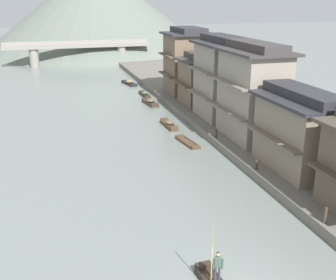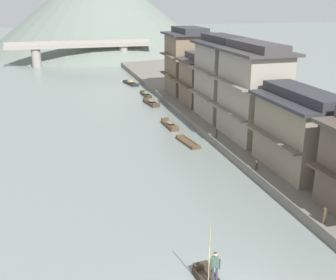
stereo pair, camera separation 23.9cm
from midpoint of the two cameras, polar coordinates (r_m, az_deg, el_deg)
name	(u,v)px [view 2 (the right image)]	position (r m, az deg, el deg)	size (l,w,h in m)	color
riverbank_right	(251,109)	(51.46, 11.50, 4.18)	(18.00, 110.00, 0.72)	#6B665B
boatman_person	(215,264)	(20.01, 6.78, -16.49)	(0.57, 0.31, 3.04)	black
boat_moored_nearest	(188,143)	(39.43, 2.90, -0.35)	(1.39, 3.80, 0.35)	brown
boat_moored_second	(170,125)	(44.48, 0.39, 2.13)	(1.02, 3.67, 0.72)	brown
boat_moored_third	(151,102)	(54.08, -2.19, 5.19)	(1.50, 3.77, 0.80)	#423328
boat_moored_far	(131,83)	(67.36, -5.04, 7.84)	(1.91, 4.38, 0.76)	#232326
boat_midriver_drifting	(146,94)	(59.15, -2.96, 6.28)	(0.93, 3.91, 0.61)	#33281E
house_waterfront_second	(300,131)	(32.55, 17.83, 1.23)	(5.18, 7.88, 6.14)	gray
house_waterfront_tall	(253,92)	(38.81, 11.73, 6.49)	(5.27, 7.68, 8.74)	gray
house_waterfront_narrow	(221,78)	(45.28, 7.49, 8.47)	(5.30, 6.78, 8.74)	gray
house_waterfront_far	(202,79)	(51.22, 4.86, 8.29)	(5.60, 5.95, 6.14)	#75604C
house_waterfront_end	(189,61)	(57.22, 3.03, 10.76)	(6.59, 6.34, 8.74)	#75604C
mooring_post_dock_near	(324,216)	(25.97, 20.87, -9.70)	(0.20, 0.20, 0.98)	#473828
mooring_post_dock_mid	(256,165)	(32.34, 12.21, -3.36)	(0.20, 0.20, 0.72)	#473828
mooring_post_dock_far	(216,133)	(39.04, 6.83, 0.92)	(0.20, 0.20, 0.83)	#473828
stone_bridge	(81,49)	(88.20, -11.82, 12.11)	(29.27, 2.40, 4.92)	gray
hill_far_west	(99,7)	(113.26, -9.42, 17.59)	(58.03, 58.03, 22.00)	slate
hill_far_centre	(121,22)	(129.54, -6.37, 15.73)	(37.20, 37.20, 12.41)	#5B6B5B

